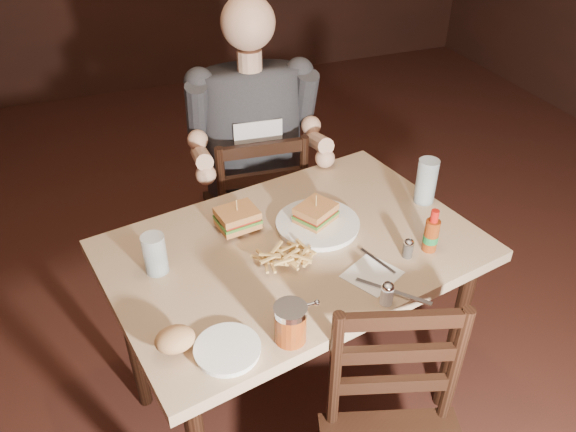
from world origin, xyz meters
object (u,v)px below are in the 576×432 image
object	(u,v)px
chair_far	(255,212)
glass_left	(155,254)
syrup_dispenser	(290,323)
main_table	(294,268)
glass_right	(426,181)
side_plate	(228,350)
dinner_plate	(318,225)
hot_sauce	(432,230)
diner	(254,119)

from	to	relation	value
chair_far	glass_left	xyz separation A→B (m)	(-0.50, -0.64, 0.40)
syrup_dispenser	glass_left	bearing A→B (deg)	114.27
main_table	glass_right	bearing A→B (deg)	8.32
syrup_dispenser	side_plate	distance (m)	0.17
glass_right	syrup_dispenser	distance (m)	0.78
dinner_plate	glass_left	distance (m)	0.53
hot_sauce	glass_right	bearing A→B (deg)	61.52
side_plate	diner	bearing A→B (deg)	68.16
hot_sauce	syrup_dispenser	size ratio (longest dim) A/B	1.31
main_table	diner	world-z (taller)	diner
chair_far	glass_right	size ratio (longest dim) A/B	5.49
diner	glass_left	bearing A→B (deg)	-124.37
chair_far	glass_left	size ratio (longest dim) A/B	7.02
diner	glass_right	distance (m)	0.70
dinner_plate	hot_sauce	xyz separation A→B (m)	(0.27, -0.23, 0.06)
side_plate	dinner_plate	bearing A→B (deg)	43.99
glass_left	side_plate	xyz separation A→B (m)	(0.11, -0.37, -0.06)
syrup_dispenser	hot_sauce	bearing A→B (deg)	8.87
glass_right	syrup_dispenser	world-z (taller)	glass_right
chair_far	side_plate	size ratio (longest dim) A/B	5.37
main_table	diner	xyz separation A→B (m)	(0.08, 0.63, 0.22)
dinner_plate	glass_left	size ratio (longest dim) A/B	2.12
dinner_plate	side_plate	bearing A→B (deg)	-136.01
side_plate	syrup_dispenser	bearing A→B (deg)	-5.01
glass_left	glass_right	bearing A→B (deg)	2.54
glass_right	hot_sauce	xyz separation A→B (m)	(-0.13, -0.24, -0.01)
dinner_plate	diner	bearing A→B (deg)	92.96
chair_far	dinner_plate	size ratio (longest dim) A/B	3.31
side_plate	glass_left	bearing A→B (deg)	106.16
syrup_dispenser	diner	bearing A→B (deg)	66.36
chair_far	side_plate	distance (m)	1.14
main_table	glass_left	size ratio (longest dim) A/B	9.96
glass_left	syrup_dispenser	distance (m)	0.47
main_table	chair_far	distance (m)	0.72
chair_far	glass_left	distance (m)	0.90
syrup_dispenser	side_plate	xyz separation A→B (m)	(-0.16, 0.01, -0.05)
diner	syrup_dispenser	size ratio (longest dim) A/B	8.27
chair_far	glass_left	world-z (taller)	glass_left
glass_right	side_plate	bearing A→B (deg)	-153.31
hot_sauce	side_plate	bearing A→B (deg)	-165.89
glass_right	hot_sauce	size ratio (longest dim) A/B	1.10
diner	syrup_dispenser	world-z (taller)	diner
hot_sauce	syrup_dispenser	world-z (taller)	hot_sauce
main_table	chair_far	xyz separation A→B (m)	(0.08, 0.67, -0.24)
syrup_dispenser	glass_right	bearing A→B (deg)	22.25
glass_left	hot_sauce	world-z (taller)	hot_sauce
glass_left	diner	bearing A→B (deg)	50.29
diner	dinner_plate	world-z (taller)	diner
main_table	syrup_dispenser	world-z (taller)	syrup_dispenser
glass_left	syrup_dispenser	size ratio (longest dim) A/B	1.13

